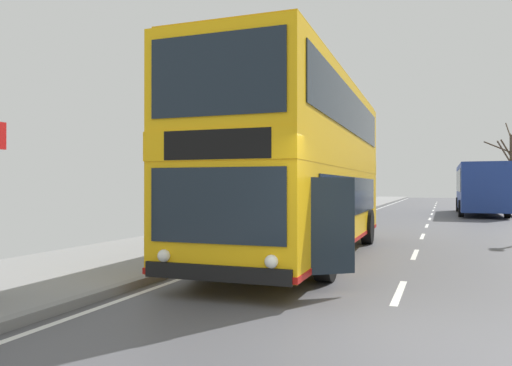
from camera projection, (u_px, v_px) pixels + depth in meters
The scene contains 4 objects.
ground at pixel (319, 328), 5.92m from camera, with size 15.80×140.00×0.20m.
double_decker_bus_main at pixel (302, 165), 12.20m from camera, with size 3.38×10.50×4.33m.
background_bus_far_lane at pixel (480, 187), 30.28m from camera, with size 2.63×10.09×3.04m.
bare_tree_far_00 at pixel (512, 169), 35.38m from camera, with size 3.03×2.78×6.36m.
Camera 1 is at (0.69, -5.81, 1.76)m, focal length 34.56 mm.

